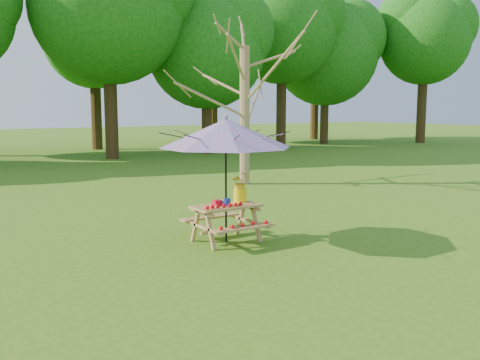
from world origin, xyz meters
TOP-DOWN VIEW (x-y plane):
  - picnic_table at (-0.95, 4.79)m, footprint 1.20×1.32m
  - patio_umbrella at (-0.95, 4.79)m, footprint 3.05×3.05m
  - produce_bins at (-1.01, 4.82)m, footprint 0.28×0.32m
  - tomatoes_row at (-1.10, 4.61)m, footprint 0.77×0.13m
  - flower_bucket at (-0.55, 4.94)m, footprint 0.35×0.32m

SIDE VIEW (x-z plane):
  - picnic_table at x=-0.95m, z-range -0.01..0.66m
  - tomatoes_row at x=-1.10m, z-range 0.67..0.74m
  - produce_bins at x=-1.01m, z-range 0.66..0.79m
  - flower_bucket at x=-0.55m, z-range 0.69..1.24m
  - patio_umbrella at x=-0.95m, z-range 0.82..3.08m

